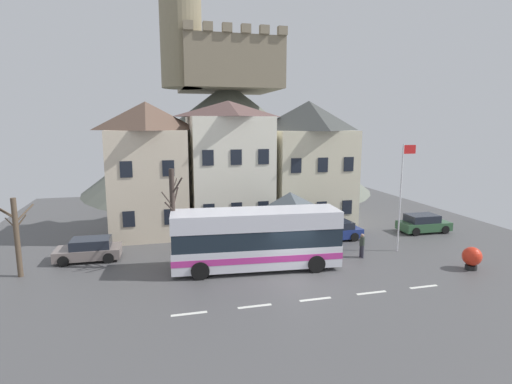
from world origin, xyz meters
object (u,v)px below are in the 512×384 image
at_px(bare_tree_01, 173,217).
at_px(parked_car_02, 331,231).
at_px(transit_bus, 256,240).
at_px(bus_shelter, 290,202).
at_px(parked_car_01, 89,250).
at_px(flagpole, 402,190).
at_px(bare_tree_00, 17,236).
at_px(townhouse_00, 148,169).
at_px(parked_car_00, 423,223).
at_px(pedestrian_00, 362,245).
at_px(public_bench, 308,228).
at_px(townhouse_02, 308,163).
at_px(hilltop_castle, 227,132).
at_px(harbour_buoy, 472,257).
at_px(townhouse_01, 229,166).
at_px(pedestrian_01, 336,239).

bearing_deg(bare_tree_01, parked_car_02, 15.78).
bearing_deg(bare_tree_01, transit_bus, -14.34).
xyz_separation_m(bus_shelter, parked_car_01, (-12.97, 0.08, -2.37)).
bearing_deg(flagpole, bare_tree_00, 176.96).
distance_m(townhouse_00, bare_tree_01, 8.51).
height_order(parked_car_00, pedestrian_00, pedestrian_00).
relative_size(parked_car_00, bare_tree_00, 0.88).
distance_m(public_bench, flagpole, 7.71).
relative_size(bus_shelter, bare_tree_01, 0.64).
xyz_separation_m(bus_shelter, public_bench, (2.29, 2.25, -2.56)).
bearing_deg(transit_bus, parked_car_02, 38.00).
bearing_deg(townhouse_02, parked_car_00, -33.42).
distance_m(hilltop_castle, parked_car_02, 26.40).
distance_m(townhouse_00, hilltop_castle, 22.78).
distance_m(parked_car_00, harbour_buoy, 8.19).
xyz_separation_m(parked_car_02, harbour_buoy, (5.28, -7.60, 0.09)).
height_order(townhouse_01, harbour_buoy, townhouse_01).
bearing_deg(parked_car_01, transit_bus, 158.65).
distance_m(townhouse_02, pedestrian_00, 10.25).
height_order(bare_tree_00, bare_tree_01, bare_tree_01).
distance_m(transit_bus, bus_shelter, 5.36).
height_order(parked_car_02, bare_tree_00, bare_tree_00).
height_order(transit_bus, parked_car_01, transit_bus).
xyz_separation_m(townhouse_00, harbour_buoy, (17.89, -12.61, -4.21)).
height_order(townhouse_00, pedestrian_01, townhouse_00).
bearing_deg(bus_shelter, flagpole, -25.25).
relative_size(townhouse_00, townhouse_02, 0.98).
xyz_separation_m(townhouse_01, bus_shelter, (3.19, -5.47, -1.99)).
bearing_deg(parked_car_02, bare_tree_01, 13.36).
bearing_deg(bus_shelter, townhouse_00, 149.80).
distance_m(townhouse_02, flagpole, 9.29).
relative_size(townhouse_00, transit_bus, 1.01).
bearing_deg(bare_tree_00, transit_bus, -9.10).
xyz_separation_m(townhouse_01, pedestrian_01, (5.75, -7.48, -4.25)).
bearing_deg(harbour_buoy, townhouse_02, 111.63).
bearing_deg(hilltop_castle, parked_car_01, -117.63).
bearing_deg(townhouse_02, pedestrian_01, -96.93).
xyz_separation_m(transit_bus, pedestrian_00, (6.91, 0.24, -0.92)).
xyz_separation_m(hilltop_castle, pedestrian_01, (2.04, -27.86, -6.44)).
bearing_deg(flagpole, pedestrian_01, 164.91).
relative_size(townhouse_01, parked_car_02, 2.20).
distance_m(parked_car_02, public_bench, 2.09).
distance_m(hilltop_castle, bus_shelter, 26.19).
xyz_separation_m(pedestrian_00, public_bench, (-1.21, 5.93, -0.34)).
bearing_deg(bus_shelter, parked_car_01, 179.65).
xyz_separation_m(pedestrian_01, flagpole, (3.98, -1.07, 3.31)).
distance_m(townhouse_00, parked_car_00, 21.44).
relative_size(bus_shelter, harbour_buoy, 2.79).
bearing_deg(bare_tree_00, parked_car_02, 6.69).
relative_size(townhouse_00, harbour_buoy, 7.46).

